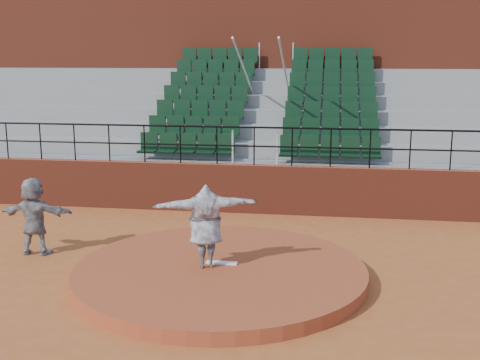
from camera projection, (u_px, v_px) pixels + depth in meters
The scene contains 9 objects.
ground at pixel (220, 279), 11.36m from camera, with size 90.00×90.00×0.00m, color #A75325.
pitchers_mound at pixel (220, 273), 11.34m from camera, with size 5.50×5.50×0.25m, color #9D4223.
pitching_rubber at pixel (222, 263), 11.45m from camera, with size 0.60×0.15×0.03m, color white.
boundary_wall at pixel (254, 189), 16.07m from camera, with size 24.00×0.30×1.30m, color maroon.
wall_railing at pixel (254, 138), 15.80m from camera, with size 24.04×0.05×1.03m.
seating_deck at pixel (268, 141), 19.45m from camera, with size 24.00×5.97×4.63m.
press_box_facade at pixel (280, 72), 22.85m from camera, with size 24.00×3.00×7.10m, color maroon.
pitcher at pixel (206, 226), 11.14m from camera, with size 1.94×0.53×1.58m, color black.
fielder at pixel (34, 216), 12.65m from camera, with size 1.54×0.49×1.66m, color black.
Camera 1 is at (1.97, -10.57, 4.13)m, focal length 45.00 mm.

